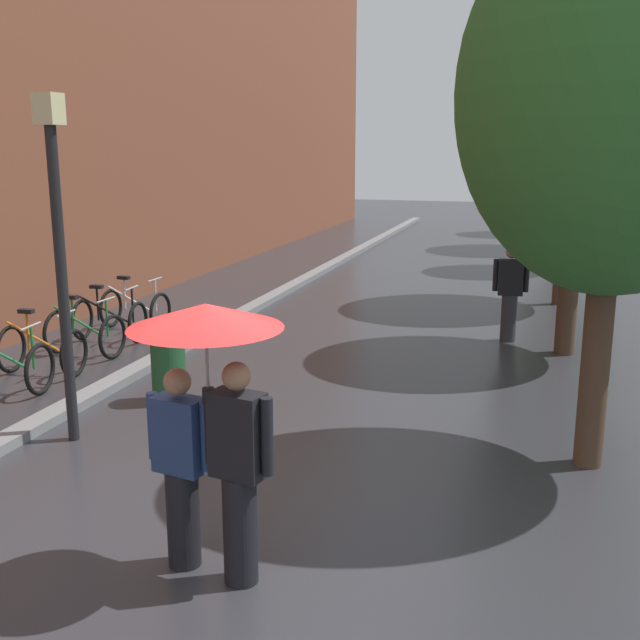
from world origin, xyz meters
name	(u,v)px	position (x,y,z in m)	size (l,w,h in m)	color
ground_plane	(232,540)	(0.00, 0.00, 0.00)	(80.00, 80.00, 0.00)	#2D2D33
kerb_strip	(278,294)	(-3.20, 10.00, 0.06)	(0.30, 36.00, 0.12)	slate
street_tree_0	(618,95)	(2.92, 2.51, 3.70)	(3.03, 3.03, 5.62)	#473323
street_tree_1	(580,128)	(2.75, 6.95, 3.49)	(3.15, 3.15, 5.11)	#473323
street_tree_2	(571,106)	(2.66, 10.93, 4.00)	(3.19, 3.19, 5.86)	#473323
street_tree_3	(577,129)	(2.94, 15.76, 3.63)	(2.52, 2.52, 5.18)	#473323
street_tree_4	(574,119)	(2.92, 20.07, 4.02)	(3.17, 3.17, 5.72)	#473323
street_tree_5	(564,133)	(2.70, 24.46, 3.66)	(2.51, 2.51, 4.98)	#473323
parked_bicycle_0	(5,365)	(-4.46, 2.77, 0.38)	(1.14, 0.80, 0.96)	black
parked_bicycle_1	(42,349)	(-4.48, 3.59, 0.38)	(1.12, 0.76, 0.96)	black
parked_bicycle_2	(85,333)	(-4.47, 4.64, 0.38)	(1.11, 0.75, 0.96)	black
parked_bicycle_3	(110,319)	(-4.60, 5.57, 0.38)	(1.13, 0.79, 0.96)	black
parked_bicycle_4	(135,309)	(-4.63, 6.46, 0.38)	(1.10, 0.73, 0.96)	black
couple_under_umbrella	(208,398)	(0.05, -0.48, 1.42)	(1.14, 1.14, 2.13)	black
street_lamp_post	(59,242)	(-2.60, 1.57, 2.23)	(0.24, 0.24, 3.76)	black
litter_bin	(169,370)	(-2.18, 3.06, 0.42)	(0.44, 0.44, 0.85)	#1E4C28
pedestrian_walking_midground	(510,293)	(1.84, 7.52, 0.82)	(0.59, 0.26, 1.62)	#2D2D33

